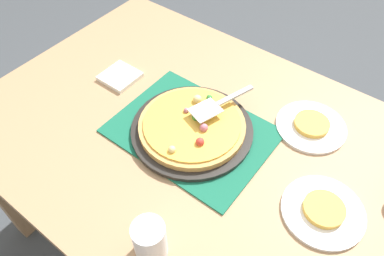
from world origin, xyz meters
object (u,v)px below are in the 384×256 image
object	(u,v)px
plate_far_right	(311,126)
cup_near	(150,240)
plate_near_left	(323,211)
pizza_server	(218,104)
served_slice_right	(312,124)
served_slice_left	(324,209)
napkin_stack	(120,76)
pizza	(192,125)
pizza_pan	(192,129)

from	to	relation	value
plate_far_right	cup_near	xyz separation A→B (m)	(-0.13, -0.61, 0.06)
plate_near_left	plate_far_right	distance (m)	0.30
plate_near_left	pizza_server	world-z (taller)	pizza_server
cup_near	served_slice_right	bearing A→B (deg)	77.76
plate_near_left	served_slice_left	xyz separation A→B (m)	(0.00, 0.00, 0.01)
plate_far_right	napkin_stack	bearing A→B (deg)	-162.88
plate_near_left	cup_near	xyz separation A→B (m)	(-0.29, -0.35, 0.06)
pizza	napkin_stack	xyz separation A→B (m)	(-0.36, 0.04, -0.03)
pizza_server	napkin_stack	bearing A→B (deg)	-173.02
cup_near	pizza_server	bearing A→B (deg)	105.22
served_slice_left	cup_near	bearing A→B (deg)	-129.23
plate_far_right	pizza_server	xyz separation A→B (m)	(-0.26, -0.15, 0.06)
plate_near_left	served_slice_left	bearing A→B (deg)	90.00
pizza_pan	served_slice_right	world-z (taller)	served_slice_right
pizza	served_slice_left	world-z (taller)	pizza
served_slice_left	cup_near	distance (m)	0.46
pizza	plate_near_left	bearing A→B (deg)	-1.48
cup_near	plate_far_right	bearing A→B (deg)	77.76
served_slice_left	napkin_stack	distance (m)	0.80
plate_near_left	served_slice_right	xyz separation A→B (m)	(-0.16, 0.26, 0.01)
served_slice_left	cup_near	xyz separation A→B (m)	(-0.29, -0.35, 0.04)
plate_near_left	pizza_server	size ratio (longest dim) A/B	0.95
plate_far_right	napkin_stack	distance (m)	0.68
pizza_server	pizza_pan	bearing A→B (deg)	-108.07
served_slice_left	served_slice_right	bearing A→B (deg)	121.57
served_slice_left	napkin_stack	world-z (taller)	served_slice_left
served_slice_left	served_slice_right	xyz separation A→B (m)	(-0.16, 0.26, 0.00)
pizza	served_slice_right	size ratio (longest dim) A/B	3.00
plate_far_right	served_slice_right	world-z (taller)	served_slice_right
served_slice_right	cup_near	distance (m)	0.62
pizza	served_slice_right	world-z (taller)	pizza
cup_near	napkin_stack	bearing A→B (deg)	141.42
pizza_pan	plate_near_left	world-z (taller)	pizza_pan
pizza	served_slice_left	distance (m)	0.44
plate_far_right	served_slice_right	xyz separation A→B (m)	(0.00, 0.00, 0.01)
cup_near	pizza_server	distance (m)	0.47
pizza	served_slice_left	bearing A→B (deg)	-1.48
plate_far_right	served_slice_right	distance (m)	0.01
served_slice_left	plate_far_right	bearing A→B (deg)	121.57
pizza	pizza_pan	bearing A→B (deg)	-116.01
served_slice_right	cup_near	bearing A→B (deg)	-102.24
served_slice_right	served_slice_left	bearing A→B (deg)	-58.43
pizza_server	served_slice_left	bearing A→B (deg)	-14.09
served_slice_left	pizza	bearing A→B (deg)	178.52
cup_near	pizza_pan	bearing A→B (deg)	113.01
pizza_pan	plate_near_left	xyz separation A→B (m)	(0.44, -0.01, -0.01)
pizza	plate_far_right	size ratio (longest dim) A/B	1.50
pizza_pan	pizza_server	size ratio (longest dim) A/B	1.64
plate_far_right	pizza_server	bearing A→B (deg)	-149.46
pizza_server	cup_near	bearing A→B (deg)	-74.78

